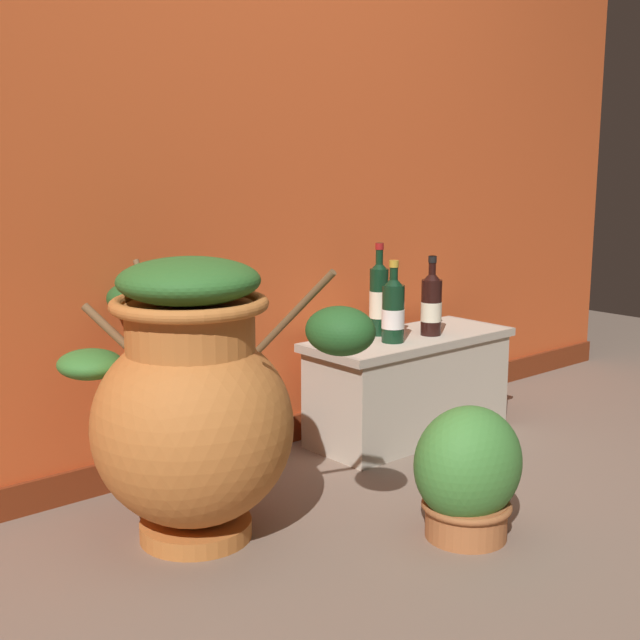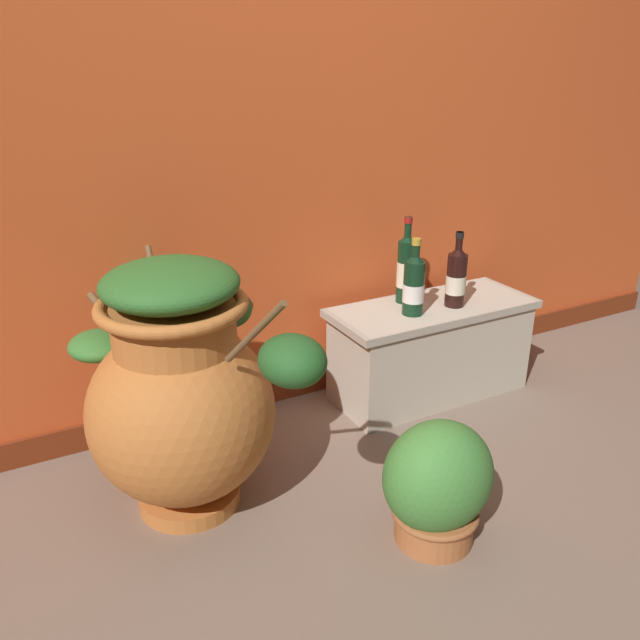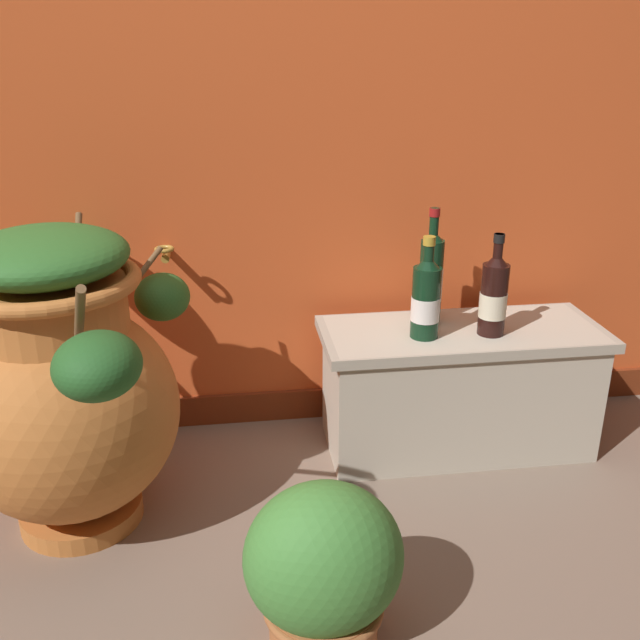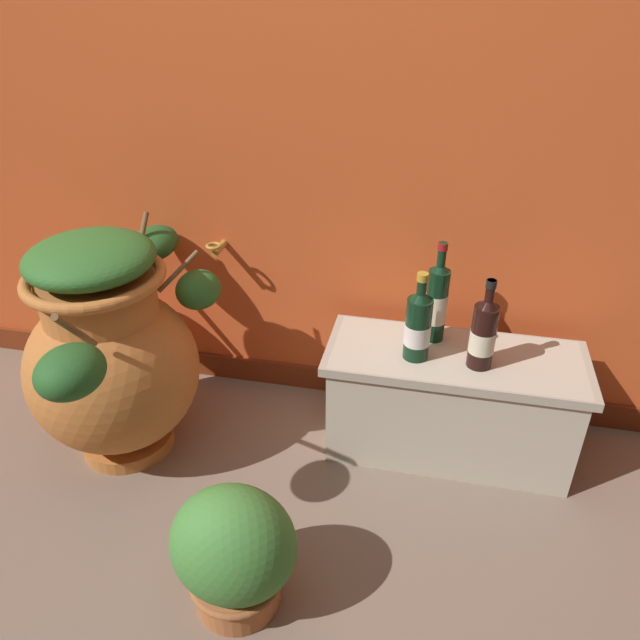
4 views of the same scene
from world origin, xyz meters
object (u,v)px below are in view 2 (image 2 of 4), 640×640
object	(u,v)px
wine_bottle_left	(456,276)
wine_bottle_middle	(406,267)
potted_shrub	(437,484)
terracotta_urn	(181,390)
wine_bottle_right	(414,283)

from	to	relation	value
wine_bottle_left	wine_bottle_middle	distance (m)	0.20
wine_bottle_middle	potted_shrub	bearing A→B (deg)	-118.64
terracotta_urn	potted_shrub	distance (m)	0.78
wine_bottle_left	potted_shrub	bearing A→B (deg)	-131.07
terracotta_urn	potted_shrub	bearing A→B (deg)	-41.05
potted_shrub	wine_bottle_right	bearing A→B (deg)	60.18
terracotta_urn	wine_bottle_left	size ratio (longest dim) A/B	3.21
wine_bottle_middle	potted_shrub	xyz separation A→B (m)	(-0.43, -0.79, -0.35)
terracotta_urn	wine_bottle_right	xyz separation A→B (m)	(0.95, 0.18, 0.12)
terracotta_urn	wine_bottle_left	world-z (taller)	terracotta_urn
wine_bottle_middle	potted_shrub	size ratio (longest dim) A/B	0.92
wine_bottle_left	potted_shrub	size ratio (longest dim) A/B	0.79
wine_bottle_right	potted_shrub	size ratio (longest dim) A/B	0.79
terracotta_urn	wine_bottle_left	xyz separation A→B (m)	(1.14, 0.17, 0.12)
wine_bottle_middle	potted_shrub	world-z (taller)	wine_bottle_middle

